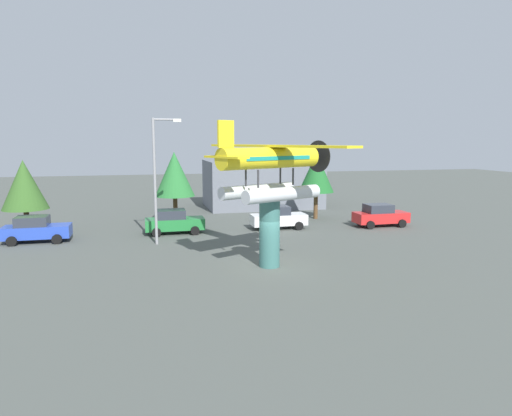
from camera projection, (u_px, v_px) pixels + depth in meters
The scene contains 12 objects.
ground_plane at pixel (269, 266), 24.62m from camera, with size 140.00×140.00×0.00m, color #4C514C.
display_pedestal at pixel (270, 233), 24.35m from camera, with size 1.10×1.10×3.66m, color #386B66.
floatplane_monument at pixel (272, 167), 23.92m from camera, with size 7.15×9.86×4.00m.
car_near_blue at pixel (36, 229), 30.32m from camera, with size 4.20×2.02×1.76m.
car_mid_green at pixel (174, 222), 33.15m from camera, with size 4.20×2.02×1.76m.
car_far_white at pixel (278, 217), 34.97m from camera, with size 4.20×2.02×1.76m.
car_distant_red at pixel (380, 215), 35.96m from camera, with size 4.20×2.02×1.76m.
streetlight_primary at pixel (158, 172), 29.25m from camera, with size 1.84×0.28×8.11m.
storefront_building at pixel (262, 184), 46.66m from camera, with size 11.19×7.19×4.70m, color slate.
tree_west at pixel (24, 185), 32.21m from camera, with size 3.14×3.14×5.36m.
tree_east at pixel (175, 174), 36.72m from camera, with size 3.20×3.20×5.80m.
tree_center_back at pixel (316, 173), 39.04m from camera, with size 3.02×3.02×5.67m.
Camera 1 is at (-6.45, -23.02, 6.71)m, focal length 32.16 mm.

